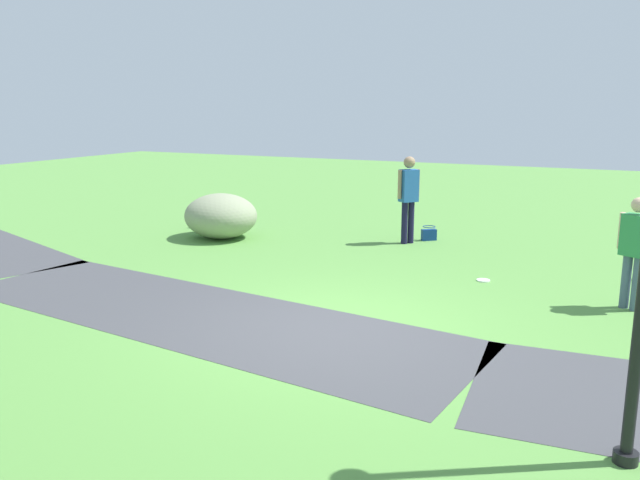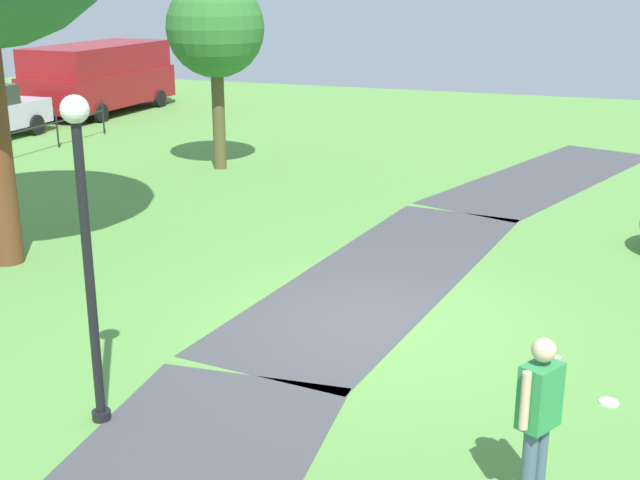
{
  "view_description": "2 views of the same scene",
  "coord_description": "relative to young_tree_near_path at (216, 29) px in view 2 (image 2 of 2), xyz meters",
  "views": [
    {
      "loc": [
        -3.32,
        7.29,
        2.88
      ],
      "look_at": [
        0.8,
        -1.27,
        0.87
      ],
      "focal_mm": 36.2,
      "sensor_mm": 36.0,
      "label": 1
    },
    {
      "loc": [
        -10.2,
        -2.99,
        4.51
      ],
      "look_at": [
        -0.35,
        0.56,
        1.21
      ],
      "focal_mm": 47.19,
      "sensor_mm": 36.0,
      "label": 2
    }
  ],
  "objects": [
    {
      "name": "lamp_post",
      "position": [
        -11.46,
        -4.26,
        -1.18
      ],
      "size": [
        0.28,
        0.28,
        3.44
      ],
      "color": "black",
      "rests_on": "ground"
    },
    {
      "name": "young_tree_near_path",
      "position": [
        0.0,
        0.0,
        0.0
      ],
      "size": [
        2.31,
        2.31,
        4.5
      ],
      "color": "brown",
      "rests_on": "ground"
    },
    {
      "name": "frisbee_on_grass",
      "position": [
        -9.25,
        -9.33,
        -3.3
      ],
      "size": [
        0.22,
        0.22,
        0.02
      ],
      "color": "white",
      "rests_on": "ground"
    },
    {
      "name": "footpath_segment_far",
      "position": [
        1.75,
        -7.63,
        -3.31
      ],
      "size": [
        8.33,
        4.83,
        0.01
      ],
      "color": "#424247",
      "rests_on": "ground"
    },
    {
      "name": "delivery_van",
      "position": [
        6.61,
        7.82,
        -2.05
      ],
      "size": [
        5.77,
        2.78,
        2.3
      ],
      "color": "maroon",
      "rests_on": "ground"
    },
    {
      "name": "footpath_segment_mid",
      "position": [
        -6.0,
        -5.85,
        -3.31
      ],
      "size": [
        8.22,
        3.28,
        0.01
      ],
      "color": "#424247",
      "rests_on": "ground"
    },
    {
      "name": "ground_plane",
      "position": [
        -7.96,
        -6.16,
        -3.31
      ],
      "size": [
        48.0,
        48.0,
        0.0
      ],
      "primitive_type": "plane",
      "color": "#599342"
    },
    {
      "name": "passerby_on_path",
      "position": [
        -11.44,
        -8.73,
        -2.38
      ],
      "size": [
        0.47,
        0.38,
        1.61
      ],
      "color": "#475A71",
      "rests_on": "ground"
    }
  ]
}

